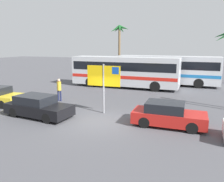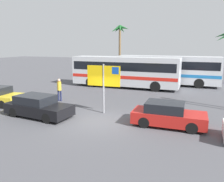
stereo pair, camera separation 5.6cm
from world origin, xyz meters
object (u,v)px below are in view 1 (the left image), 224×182
object	(u,v)px
bus_front_coach	(124,70)
ferry_sign	(104,78)
pedestrian_crossing_lot	(59,88)
bus_rear_coach	(167,69)
car_black	(38,106)
car_red	(168,115)

from	to	relation	value
bus_front_coach	ferry_sign	xyz separation A→B (m)	(1.66, -9.24, 0.54)
ferry_sign	pedestrian_crossing_lot	bearing A→B (deg)	156.96
bus_front_coach	bus_rear_coach	bearing A→B (deg)	40.83
ferry_sign	pedestrian_crossing_lot	world-z (taller)	ferry_sign
bus_front_coach	bus_rear_coach	size ratio (longest dim) A/B	1.00
car_black	car_red	size ratio (longest dim) A/B	1.11
car_black	pedestrian_crossing_lot	xyz separation A→B (m)	(-1.02, 3.81, 0.42)
pedestrian_crossing_lot	bus_front_coach	bearing A→B (deg)	132.59
bus_front_coach	bus_rear_coach	world-z (taller)	same
ferry_sign	car_black	xyz separation A→B (m)	(-3.59, -2.10, -1.69)
ferry_sign	car_black	distance (m)	4.48
bus_front_coach	car_black	bearing A→B (deg)	-99.63
bus_front_coach	bus_rear_coach	distance (m)	5.10
car_black	bus_front_coach	bearing A→B (deg)	85.00
bus_front_coach	pedestrian_crossing_lot	xyz separation A→B (m)	(-2.94, -7.52, -0.72)
car_black	pedestrian_crossing_lot	size ratio (longest dim) A/B	2.45
car_red	pedestrian_crossing_lot	distance (m)	9.16
bus_rear_coach	car_red	bearing A→B (deg)	-81.71
bus_front_coach	pedestrian_crossing_lot	size ratio (longest dim) A/B	6.22
bus_front_coach	car_red	size ratio (longest dim) A/B	2.82
bus_rear_coach	car_red	world-z (taller)	bus_rear_coach
bus_rear_coach	bus_front_coach	bearing A→B (deg)	-139.17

